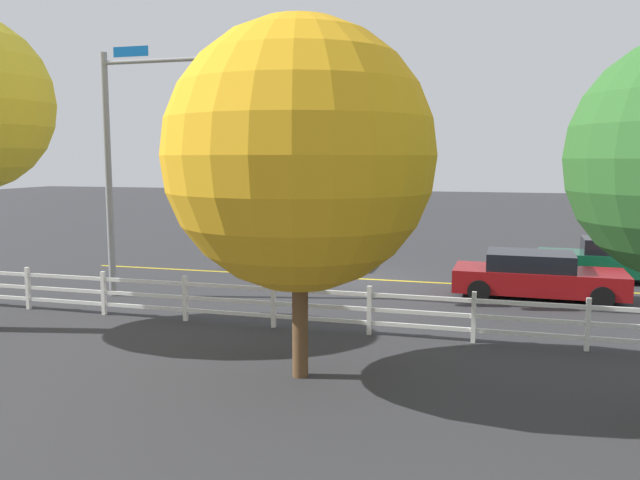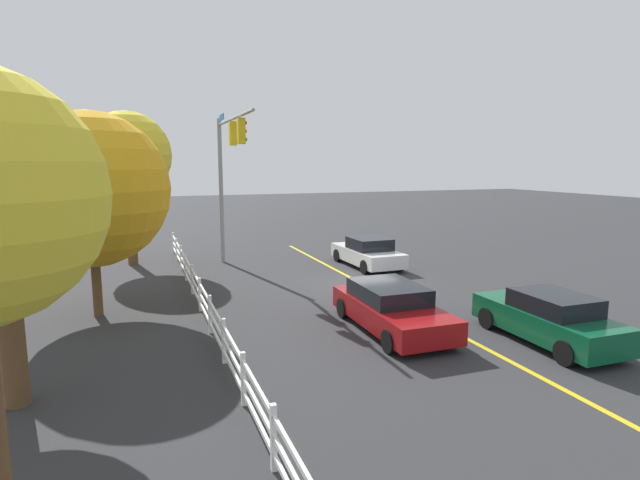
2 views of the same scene
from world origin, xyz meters
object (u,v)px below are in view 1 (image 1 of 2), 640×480
tree_0 (300,156)px  car_1 (609,260)px  car_0 (536,276)px  car_2 (291,249)px

tree_0 → car_1: bearing=-120.7°
car_0 → car_1: (-2.48, -3.58, 0.02)m
car_0 → car_1: bearing=56.2°
tree_0 → car_0: bearing=-118.9°
car_0 → tree_0: tree_0 is taller
car_1 → car_2: car_1 is taller
car_1 → car_0: bearing=56.2°
car_0 → tree_0: bearing=-117.9°
car_2 → car_1: bearing=179.7°
tree_0 → car_2: bearing=-70.9°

